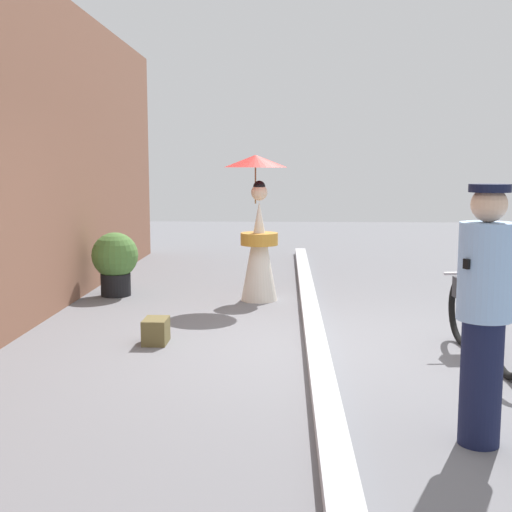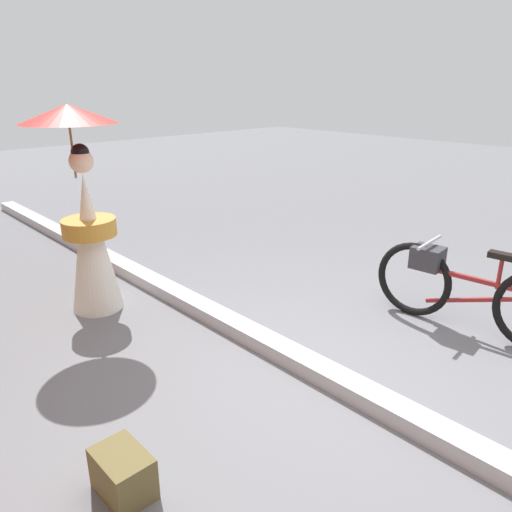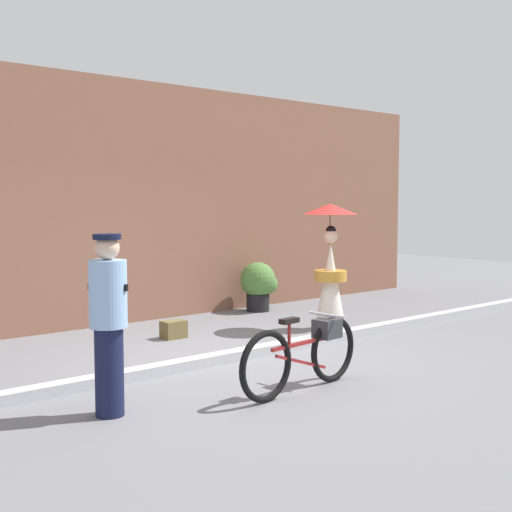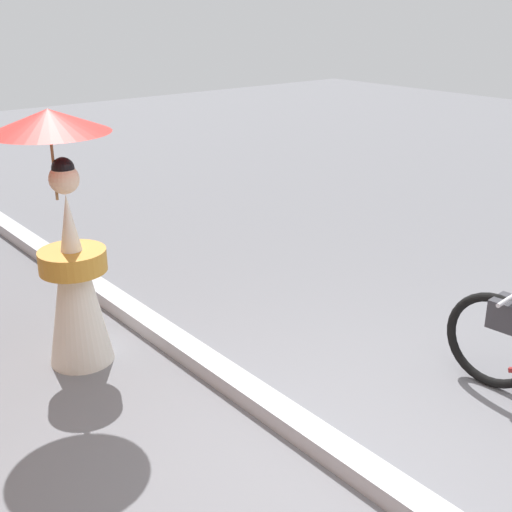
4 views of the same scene
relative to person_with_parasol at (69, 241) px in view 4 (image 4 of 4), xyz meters
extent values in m
plane|color=slate|center=(-2.29, -0.66, -0.97)|extent=(30.00, 30.00, 0.00)
cube|color=#B2B2B7|center=(-2.29, -0.66, -0.91)|extent=(14.00, 0.20, 0.12)
torus|color=black|center=(-2.17, -2.10, -0.62)|extent=(0.71, 0.13, 0.71)
cube|color=#333338|center=(-2.28, -2.11, -0.38)|extent=(0.28, 0.24, 0.20)
cone|color=silver|center=(-0.01, -0.01, -0.31)|extent=(0.48, 0.48, 1.32)
cylinder|color=#C1842D|center=(-0.01, -0.01, -0.15)|extent=(0.49, 0.49, 0.16)
sphere|color=beige|center=(-0.01, -0.01, 0.45)|extent=(0.21, 0.21, 0.21)
sphere|color=black|center=(-0.01, -0.01, 0.53)|extent=(0.16, 0.16, 0.16)
cylinder|color=olive|center=(0.02, 0.04, 0.58)|extent=(0.02, 0.02, 0.55)
cone|color=red|center=(0.02, 0.04, 0.86)|extent=(0.83, 0.83, 0.16)
camera|label=1|loc=(-8.66, -0.35, 0.78)|focal=46.70mm
camera|label=2|loc=(-4.17, 1.80, 1.12)|focal=33.84mm
camera|label=3|loc=(-7.33, -6.94, 0.96)|focal=46.61mm
camera|label=4|loc=(-4.33, 1.80, 1.61)|focal=46.83mm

